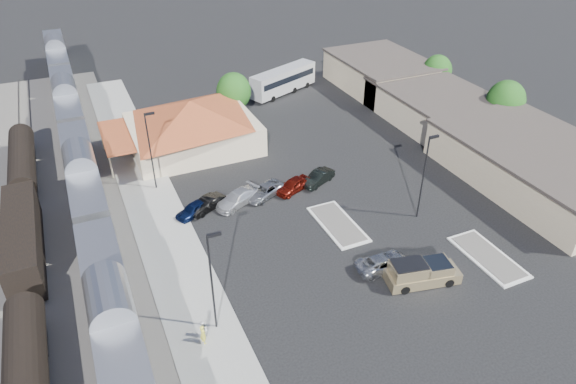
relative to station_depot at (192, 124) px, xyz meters
name	(u,v)px	position (x,y,z in m)	size (l,w,h in m)	color
ground	(310,247)	(4.56, -24.00, -3.13)	(280.00, 280.00, 0.00)	black
railbed	(65,255)	(-16.44, -16.00, -3.07)	(16.00, 100.00, 0.12)	#4C4944
platform	(168,242)	(-7.44, -18.00, -3.04)	(5.50, 92.00, 0.18)	gray
passenger_train	(85,184)	(-13.44, -8.81, -0.26)	(3.00, 104.00, 5.55)	silver
freight_cars	(24,240)	(-19.44, -14.95, -1.21)	(2.80, 46.00, 4.00)	black
station_depot	(192,124)	(0.00, 0.00, 0.00)	(18.35, 12.24, 6.20)	beige
buildings_east	(454,116)	(32.56, -9.72, -0.86)	(14.40, 51.40, 4.80)	#C6B28C
traffic_island_south	(338,224)	(8.56, -22.00, -3.03)	(3.30, 7.50, 0.21)	silver
traffic_island_north	(488,257)	(18.56, -32.00, -3.03)	(3.30, 7.50, 0.21)	silver
lamp_plat_s	(212,275)	(-6.34, -30.00, 2.21)	(1.08, 0.25, 9.00)	black
lamp_plat_n	(150,145)	(-6.34, -8.00, 2.21)	(1.08, 0.25, 9.00)	black
lamp_lot	(425,171)	(16.66, -24.00, 2.21)	(1.08, 0.25, 9.00)	black
tree_east_b	(506,101)	(38.56, -12.00, 1.09)	(4.94, 4.94, 6.96)	#382314
tree_east_c	(437,71)	(38.56, 2.00, 0.63)	(4.41, 4.41, 6.21)	#382314
tree_depot	(234,91)	(7.56, 6.00, 0.89)	(4.71, 4.71, 6.63)	#382314
pickup_truck	(423,273)	(11.12, -32.15, -2.11)	(6.53, 3.48, 2.14)	tan
suv	(383,263)	(8.96, -29.38, -2.44)	(2.29, 4.96, 1.38)	#A6A9AE
coach_bus	(283,79)	(17.57, 12.00, -0.92)	(12.03, 7.09, 3.84)	silver
person_a	(203,334)	(-7.76, -31.12, -2.09)	(0.63, 0.41, 1.72)	#DDD445
person_b	(203,330)	(-7.62, -30.65, -2.16)	(0.77, 0.60, 1.58)	silver
parked_car_a	(194,209)	(-3.94, -14.53, -2.44)	(1.63, 4.05, 1.38)	#0C183E
parked_car_b	(207,204)	(-2.51, -14.23, -2.43)	(1.48, 4.25, 1.40)	black
parked_car_c	(237,198)	(0.69, -14.53, -2.39)	(2.09, 5.14, 1.49)	silver
parked_car_d	(265,191)	(3.89, -14.23, -2.46)	(2.21, 4.79, 1.33)	gray
parked_car_e	(293,185)	(7.09, -14.53, -2.38)	(1.76, 4.38, 1.49)	maroon
parked_car_f	(318,178)	(10.29, -14.23, -2.41)	(1.53, 4.40, 1.45)	black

